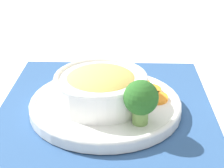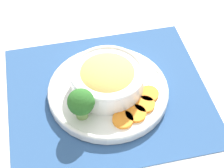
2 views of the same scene
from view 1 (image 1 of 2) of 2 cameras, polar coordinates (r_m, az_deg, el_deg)
name	(u,v)px [view 1 (image 1 of 2)]	position (r m, az deg, el deg)	size (l,w,h in m)	color
ground_plane	(106,111)	(0.69, -0.99, -4.20)	(4.00, 4.00, 0.00)	white
placemat	(106,110)	(0.69, -0.99, -4.05)	(0.47, 0.41, 0.00)	#2D5184
plate	(105,104)	(0.68, -1.00, -3.09)	(0.27, 0.27, 0.02)	white
bowl	(101,87)	(0.66, -1.73, -0.43)	(0.17, 0.17, 0.06)	white
broccoli_floret	(141,99)	(0.60, 4.45, -2.22)	(0.06, 0.06, 0.08)	#759E51
carrot_slice_near	(156,98)	(0.69, 6.67, -2.10)	(0.05, 0.05, 0.01)	orange
carrot_slice_middle	(149,90)	(0.72, 5.73, -0.94)	(0.05, 0.05, 0.01)	orange
carrot_slice_far	(139,84)	(0.74, 4.11, -0.03)	(0.05, 0.05, 0.01)	orange
carrot_slice_extra	(125,80)	(0.75, 2.02, 0.58)	(0.05, 0.05, 0.01)	orange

